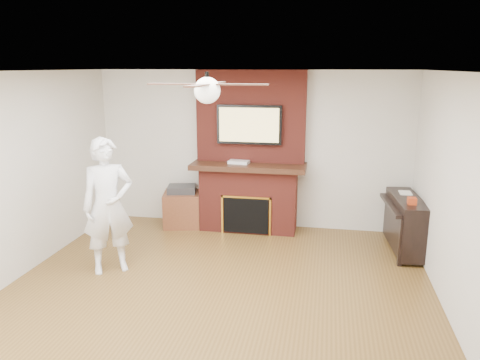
% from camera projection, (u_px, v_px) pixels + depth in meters
% --- Properties ---
extents(room_shell, '(5.36, 5.86, 2.86)m').
position_uv_depth(room_shell, '(209.00, 195.00, 4.86)').
color(room_shell, brown).
rests_on(room_shell, ground).
extents(fireplace, '(1.78, 0.64, 2.50)m').
position_uv_depth(fireplace, '(249.00, 168.00, 7.35)').
color(fireplace, maroon).
rests_on(fireplace, ground).
extents(tv, '(1.00, 0.08, 0.60)m').
position_uv_depth(tv, '(249.00, 125.00, 7.14)').
color(tv, black).
rests_on(tv, fireplace).
extents(ceiling_fan, '(1.21, 1.21, 0.31)m').
position_uv_depth(ceiling_fan, '(207.00, 89.00, 4.60)').
color(ceiling_fan, black).
rests_on(ceiling_fan, room_shell).
extents(person, '(0.76, 0.70, 1.72)m').
position_uv_depth(person, '(108.00, 206.00, 5.82)').
color(person, silver).
rests_on(person, ground).
extents(side_table, '(0.69, 0.69, 0.67)m').
position_uv_depth(side_table, '(182.00, 207.00, 7.65)').
color(side_table, '#5B2E1A').
rests_on(side_table, ground).
extents(piano, '(0.54, 1.22, 0.87)m').
position_uv_depth(piano, '(405.00, 223.00, 6.55)').
color(piano, black).
rests_on(piano, ground).
extents(cable_box, '(0.33, 0.21, 0.04)m').
position_uv_depth(cable_box, '(239.00, 162.00, 7.26)').
color(cable_box, silver).
rests_on(cable_box, fireplace).
extents(candle_green, '(0.07, 0.07, 0.09)m').
position_uv_depth(candle_green, '(251.00, 231.00, 7.32)').
color(candle_green, '#34823D').
rests_on(candle_green, ground).
extents(candle_cream, '(0.08, 0.08, 0.12)m').
position_uv_depth(candle_cream, '(257.00, 229.00, 7.36)').
color(candle_cream, beige).
rests_on(candle_cream, ground).
extents(candle_blue, '(0.06, 0.06, 0.08)m').
position_uv_depth(candle_blue, '(260.00, 231.00, 7.34)').
color(candle_blue, '#33509B').
rests_on(candle_blue, ground).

